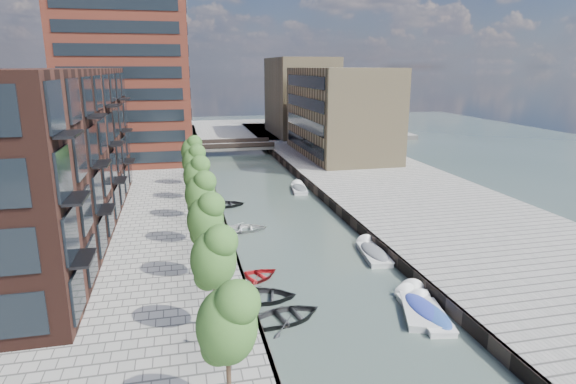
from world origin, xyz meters
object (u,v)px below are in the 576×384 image
object	(u,v)px
sloop_2	(254,280)
motorboat_2	(417,306)
sloop_3	(244,231)
tree_4	(196,174)
tree_2	(205,217)
motorboat_3	(420,308)
motorboat_1	(373,252)
bridge	(236,146)
sloop_4	(224,206)
tree_6	(191,150)
motorboat_4	(299,189)
sloop_0	(261,300)
car	(307,146)
tree_0	(227,321)
motorboat_0	(430,314)
tree_5	(194,160)
tree_1	(213,256)
tree_3	(200,192)
sloop_1	(286,320)

from	to	relation	value
sloop_2	motorboat_2	distance (m)	11.66
sloop_3	tree_4	bearing A→B (deg)	63.11
tree_2	motorboat_3	distance (m)	15.22
motorboat_1	motorboat_3	size ratio (longest dim) A/B	1.08
tree_4	sloop_3	bearing A→B (deg)	-28.71
bridge	sloop_4	size ratio (longest dim) A/B	2.81
tree_6	motorboat_4	world-z (taller)	tree_6
motorboat_2	motorboat_1	bearing A→B (deg)	85.50
tree_2	motorboat_2	size ratio (longest dim) A/B	1.03
sloop_0	sloop_4	distance (m)	22.96
sloop_4	car	distance (m)	33.69
tree_0	motorboat_0	xyz separation A→B (m)	(13.23, 7.09, -5.12)
tree_2	tree_6	distance (m)	28.00
tree_5	motorboat_0	bearing A→B (deg)	-64.63
motorboat_3	motorboat_2	bearing A→B (deg)	85.46
tree_5	sloop_3	world-z (taller)	tree_5
motorboat_3	motorboat_4	world-z (taller)	motorboat_3
sloop_0	tree_4	bearing A→B (deg)	22.12
motorboat_4	tree_5	bearing A→B (deg)	-159.94
tree_1	sloop_2	distance (m)	10.07
sloop_4	tree_1	bearing A→B (deg)	176.39
tree_2	tree_3	size ratio (longest dim) A/B	1.00
tree_2	motorboat_1	bearing A→B (deg)	14.11
bridge	motorboat_4	distance (m)	28.62
sloop_4	sloop_0	bearing A→B (deg)	-176.73
sloop_2	motorboat_0	xyz separation A→B (m)	(9.89, -7.78, 0.19)
tree_1	tree_5	world-z (taller)	same
sloop_1	motorboat_0	xyz separation A→B (m)	(8.85, -1.55, 0.19)
tree_0	sloop_1	bearing A→B (deg)	63.11
tree_6	motorboat_4	bearing A→B (deg)	-9.72
tree_0	tree_3	bearing A→B (deg)	90.00
sloop_1	tree_6	bearing A→B (deg)	-7.17
motorboat_1	sloop_3	bearing A→B (deg)	139.22
sloop_2	motorboat_4	bearing A→B (deg)	-46.10
tree_2	car	xyz separation A→B (m)	(20.50, 49.37, -3.64)
sloop_2	sloop_3	distance (m)	10.92
sloop_1	car	world-z (taller)	car
sloop_2	sloop_3	bearing A→B (deg)	-28.68
bridge	motorboat_2	distance (m)	59.82
tree_2	motorboat_3	size ratio (longest dim) A/B	1.18
motorboat_2	sloop_3	bearing A→B (deg)	117.16
tree_6	sloop_3	size ratio (longest dim) A/B	1.30
sloop_2	sloop_4	world-z (taller)	sloop_4
tree_2	sloop_4	size ratio (longest dim) A/B	1.28
tree_0	bridge	bearing A→B (deg)	82.87
tree_5	sloop_0	distance (m)	24.21
sloop_0	sloop_3	xyz separation A→B (m)	(0.79, 14.16, 0.00)
sloop_4	car	bearing A→B (deg)	-28.32
tree_3	motorboat_0	distance (m)	19.86
sloop_0	motorboat_1	size ratio (longest dim) A/B	0.89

